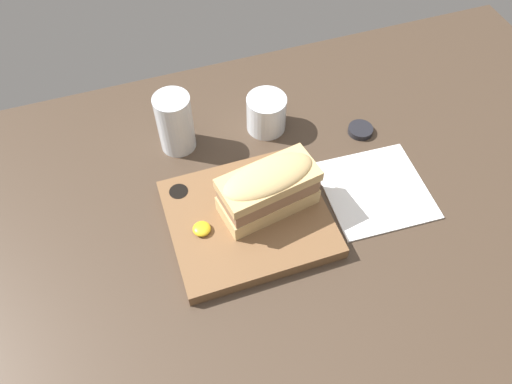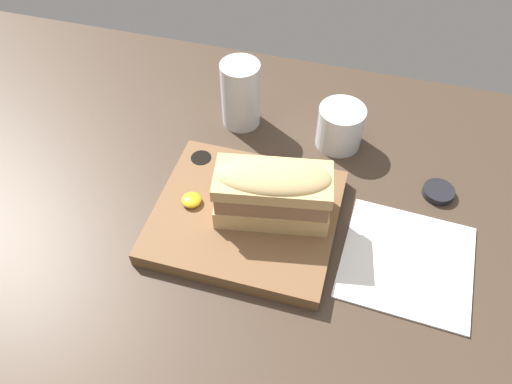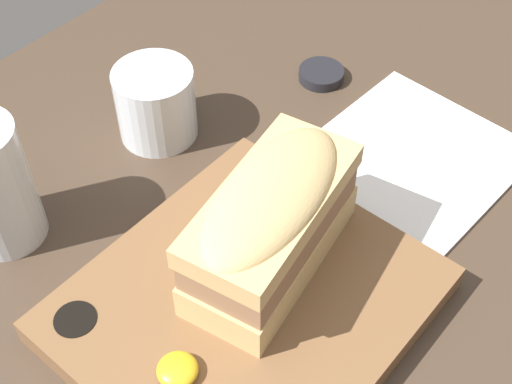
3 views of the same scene
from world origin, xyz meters
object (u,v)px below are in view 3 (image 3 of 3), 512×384
object	(u,v)px
sandwich	(271,221)
napkin	(414,155)
condiment_dish	(321,74)
wine_glass	(156,106)
serving_board	(245,305)

from	to	relation	value
sandwich	napkin	distance (cm)	23.13
napkin	condiment_dish	xyz separation A→B (cm)	(3.91, 15.03, 0.43)
wine_glass	napkin	xyz separation A→B (cm)	(14.51, -22.92, -3.39)
serving_board	wine_glass	xyz separation A→B (cm)	(11.32, 21.97, 2.24)
sandwich	condiment_dish	size ratio (longest dim) A/B	3.54
sandwich	napkin	world-z (taller)	sandwich
sandwich	condiment_dish	bearing A→B (deg)	27.61
napkin	condiment_dish	distance (cm)	15.53
condiment_dish	wine_glass	bearing A→B (deg)	156.80
serving_board	wine_glass	size ratio (longest dim) A/B	3.44
wine_glass	condiment_dish	distance (cm)	20.26
sandwich	wine_glass	bearing A→B (deg)	71.39
serving_board	condiment_dish	xyz separation A→B (cm)	(29.74, 14.08, -0.72)
sandwich	wine_glass	world-z (taller)	sandwich
wine_glass	condiment_dish	xyz separation A→B (cm)	(18.42, -7.89, -2.97)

